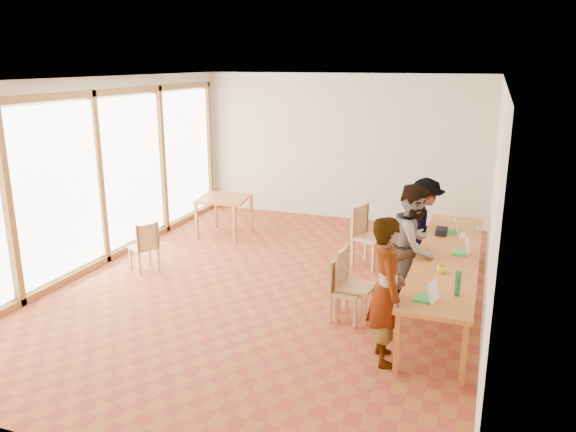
{
  "coord_description": "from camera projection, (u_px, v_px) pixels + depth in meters",
  "views": [
    {
      "loc": [
        2.9,
        -7.26,
        3.24
      ],
      "look_at": [
        0.27,
        -0.02,
        1.1
      ],
      "focal_mm": 35.0,
      "sensor_mm": 36.0,
      "label": 1
    }
  ],
  "objects": [
    {
      "name": "clear_glass",
      "position": [
        477.0,
        229.0,
        8.41
      ],
      "size": [
        0.07,
        0.07,
        0.09
      ],
      "primitive_type": "cylinder",
      "color": "silver",
      "rests_on": "communal_table"
    },
    {
      "name": "condiment_cup",
      "position": [
        463.0,
        236.0,
        8.17
      ],
      "size": [
        0.08,
        0.08,
        0.06
      ],
      "primitive_type": "cylinder",
      "color": "white",
      "rests_on": "communal_table"
    },
    {
      "name": "laptop_mid",
      "position": [
        464.0,
        249.0,
        7.48
      ],
      "size": [
        0.23,
        0.26,
        0.21
      ],
      "rotation": [
        0.0,
        0.0,
        -0.08
      ],
      "color": "green",
      "rests_on": "communal_table"
    },
    {
      "name": "chair_empty",
      "position": [
        412.0,
        220.0,
        10.03
      ],
      "size": [
        0.41,
        0.41,
        0.43
      ],
      "rotation": [
        0.0,
        0.0,
        0.1
      ],
      "color": "tan",
      "rests_on": "ground"
    },
    {
      "name": "side_table",
      "position": [
        224.0,
        201.0,
        10.62
      ],
      "size": [
        0.9,
        0.9,
        0.75
      ],
      "rotation": [
        0.0,
        0.0,
        0.15
      ],
      "color": "#C7712C",
      "rests_on": "ground"
    },
    {
      "name": "laptop_near",
      "position": [
        429.0,
        295.0,
        6.03
      ],
      "size": [
        0.27,
        0.29,
        0.21
      ],
      "rotation": [
        0.0,
        0.0,
        -0.24
      ],
      "color": "green",
      "rests_on": "communal_table"
    },
    {
      "name": "person_far",
      "position": [
        424.0,
        227.0,
        8.68
      ],
      "size": [
        0.67,
        1.04,
        1.52
      ],
      "primitive_type": "imported",
      "rotation": [
        0.0,
        0.0,
        1.68
      ],
      "color": "gray",
      "rests_on": "ground"
    },
    {
      "name": "window_wall",
      "position": [
        99.0,
        173.0,
        8.97
      ],
      "size": [
        0.1,
        8.0,
        3.0
      ],
      "primitive_type": "cube",
      "color": "white",
      "rests_on": "ground"
    },
    {
      "name": "ceiling",
      "position": [
        269.0,
        77.0,
        7.59
      ],
      "size": [
        6.0,
        8.0,
        0.04
      ],
      "primitive_type": "cube",
      "color": "white",
      "rests_on": "wall_back"
    },
    {
      "name": "wall_right",
      "position": [
        493.0,
        205.0,
        7.01
      ],
      "size": [
        0.1,
        8.0,
        3.0
      ],
      "primitive_type": "cube",
      "color": "beige",
      "rests_on": "ground"
    },
    {
      "name": "chair_far",
      "position": [
        365.0,
        229.0,
        9.1
      ],
      "size": [
        0.59,
        0.59,
        0.52
      ],
      "rotation": [
        0.0,
        0.0,
        -0.36
      ],
      "color": "tan",
      "rests_on": "ground"
    },
    {
      "name": "black_pouch",
      "position": [
        442.0,
        231.0,
        8.31
      ],
      "size": [
        0.16,
        0.26,
        0.09
      ],
      "primitive_type": "cube",
      "color": "black",
      "rests_on": "communal_table"
    },
    {
      "name": "wall_back",
      "position": [
        342.0,
        148.0,
        11.62
      ],
      "size": [
        6.0,
        0.1,
        3.0
      ],
      "primitive_type": "cube",
      "color": "beige",
      "rests_on": "ground"
    },
    {
      "name": "green_bottle",
      "position": [
        458.0,
        283.0,
        6.13
      ],
      "size": [
        0.07,
        0.07,
        0.28
      ],
      "primitive_type": "cylinder",
      "color": "#1F7037",
      "rests_on": "communal_table"
    },
    {
      "name": "ground",
      "position": [
        271.0,
        285.0,
        8.4
      ],
      "size": [
        8.0,
        8.0,
        0.0
      ],
      "primitive_type": "plane",
      "color": "maroon",
      "rests_on": "ground"
    },
    {
      "name": "person_mid",
      "position": [
        414.0,
        246.0,
        7.49
      ],
      "size": [
        0.8,
        0.94,
        1.7
      ],
      "primitive_type": "imported",
      "rotation": [
        0.0,
        0.0,
        1.36
      ],
      "color": "gray",
      "rests_on": "ground"
    },
    {
      "name": "person_near",
      "position": [
        387.0,
        291.0,
        6.08
      ],
      "size": [
        0.6,
        0.71,
        1.66
      ],
      "primitive_type": "imported",
      "rotation": [
        0.0,
        0.0,
        1.95
      ],
      "color": "gray",
      "rests_on": "ground"
    },
    {
      "name": "communal_table",
      "position": [
        448.0,
        258.0,
        7.48
      ],
      "size": [
        0.8,
        4.0,
        0.75
      ],
      "color": "#C7712C",
      "rests_on": "ground"
    },
    {
      "name": "wall_front",
      "position": [
        81.0,
        292.0,
        4.37
      ],
      "size": [
        6.0,
        0.1,
        3.0
      ],
      "primitive_type": "cube",
      "color": "beige",
      "rests_on": "ground"
    },
    {
      "name": "chair_mid",
      "position": [
        349.0,
        276.0,
        7.2
      ],
      "size": [
        0.47,
        0.47,
        0.49
      ],
      "rotation": [
        0.0,
        0.0,
        -0.09
      ],
      "color": "tan",
      "rests_on": "ground"
    },
    {
      "name": "chair_spare",
      "position": [
        146.0,
        242.0,
        8.79
      ],
      "size": [
        0.52,
        0.52,
        0.43
      ],
      "rotation": [
        0.0,
        0.0,
        2.6
      ],
      "color": "tan",
      "rests_on": "ground"
    },
    {
      "name": "pink_phone",
      "position": [
        428.0,
        257.0,
        7.34
      ],
      "size": [
        0.05,
        0.1,
        0.01
      ],
      "primitive_type": "cube",
      "color": "#EC3B4C",
      "rests_on": "communal_table"
    },
    {
      "name": "laptop_far",
      "position": [
        453.0,
        229.0,
        8.39
      ],
      "size": [
        0.24,
        0.26,
        0.2
      ],
      "rotation": [
        0.0,
        0.0,
        0.2
      ],
      "color": "green",
      "rests_on": "communal_table"
    },
    {
      "name": "chair_near",
      "position": [
        341.0,
        283.0,
        7.17
      ],
      "size": [
        0.41,
        0.41,
        0.43
      ],
      "rotation": [
        0.0,
        0.0,
        -0.08
      ],
      "color": "tan",
      "rests_on": "ground"
    },
    {
      "name": "yellow_mug",
      "position": [
        442.0,
        269.0,
        6.8
      ],
      "size": [
        0.13,
        0.13,
        0.09
      ],
      "primitive_type": "imported",
      "rotation": [
        0.0,
        0.0,
        -0.08
      ],
      "color": "yellow",
      "rests_on": "communal_table"
    }
  ]
}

